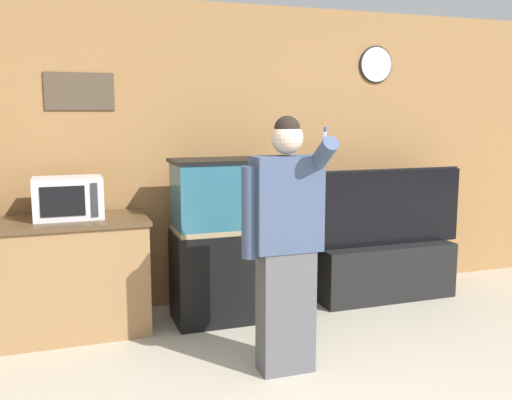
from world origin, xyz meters
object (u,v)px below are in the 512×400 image
(aquarium_on_stand, at_px, (235,240))
(tv_on_stand, at_px, (385,259))
(microwave, at_px, (68,198))
(counter_island, at_px, (52,278))
(person_standing, at_px, (285,242))

(aquarium_on_stand, relative_size, tv_on_stand, 0.86)
(microwave, bearing_deg, counter_island, -166.75)
(microwave, distance_m, aquarium_on_stand, 1.33)
(counter_island, bearing_deg, tv_on_stand, -1.20)
(microwave, bearing_deg, aquarium_on_stand, -6.10)
(tv_on_stand, relative_size, person_standing, 0.92)
(counter_island, distance_m, person_standing, 1.88)
(counter_island, xyz_separation_m, tv_on_stand, (2.84, -0.06, -0.09))
(counter_island, bearing_deg, aquarium_on_stand, -4.13)
(counter_island, xyz_separation_m, microwave, (0.14, 0.03, 0.60))
(microwave, relative_size, person_standing, 0.30)
(aquarium_on_stand, height_order, tv_on_stand, aquarium_on_stand)
(counter_island, height_order, person_standing, person_standing)
(aquarium_on_stand, xyz_separation_m, tv_on_stand, (1.43, 0.04, -0.30))
(microwave, relative_size, tv_on_stand, 0.33)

